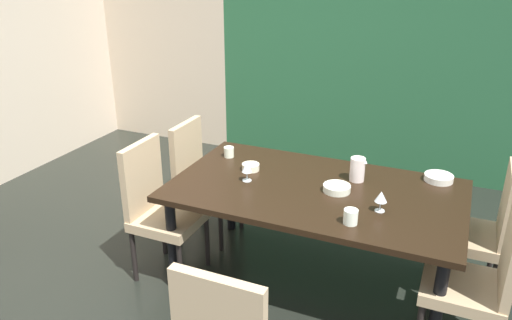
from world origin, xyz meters
name	(u,v)px	position (x,y,z in m)	size (l,w,h in m)	color
ground_plane	(191,289)	(0.00, 0.00, -0.01)	(5.47, 5.35, 0.02)	black
back_panel_interior	(161,25)	(-1.87, 2.63, 1.39)	(1.73, 0.10, 2.79)	beige
garden_window_panel	(396,40)	(0.87, 2.63, 1.39)	(3.74, 0.10, 2.79)	#265B37
dining_table	(315,198)	(0.76, 0.41, 0.67)	(1.91, 1.10, 0.74)	black
chair_left_far	(201,175)	(-0.29, 0.71, 0.53)	(0.45, 0.44, 0.95)	tan
chair_right_near	(481,278)	(1.81, 0.11, 0.53)	(0.44, 0.44, 0.97)	tan
chair_left_near	(158,205)	(-0.30, 0.11, 0.54)	(0.45, 0.44, 0.99)	tan
chair_right_far	(482,227)	(1.81, 0.71, 0.53)	(0.44, 0.44, 0.97)	tan
wine_glass_front	(381,197)	(1.21, 0.26, 0.84)	(0.07, 0.07, 0.13)	silver
wine_glass_west	(247,167)	(0.29, 0.34, 0.84)	(0.07, 0.07, 0.15)	silver
serving_bowl_center	(251,167)	(0.24, 0.51, 0.77)	(0.13, 0.13, 0.05)	#F4E8C5
serving_bowl_north	(439,178)	(1.49, 0.86, 0.76)	(0.19, 0.19, 0.04)	white
serving_bowl_left	(337,188)	(0.90, 0.42, 0.77)	(0.18, 0.18, 0.04)	silver
cup_rear	(351,217)	(1.08, 0.04, 0.79)	(0.08, 0.08, 0.09)	white
cup_east	(229,152)	(-0.02, 0.68, 0.78)	(0.08, 0.08, 0.08)	#E5EECC
pitcher_near_window	(357,169)	(0.98, 0.64, 0.83)	(0.11, 0.10, 0.17)	white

